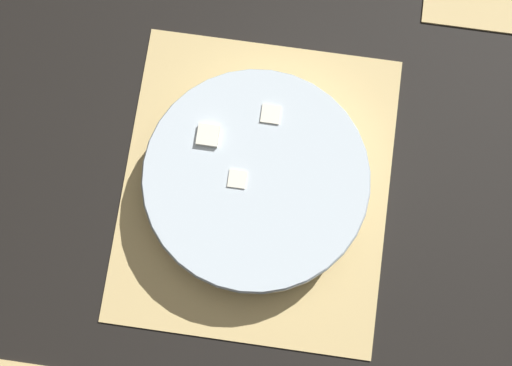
# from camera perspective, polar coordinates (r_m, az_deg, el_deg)

# --- Properties ---
(ground_plane) EXTENTS (6.00, 6.00, 0.00)m
(ground_plane) POSITION_cam_1_polar(r_m,az_deg,el_deg) (0.97, -0.00, -0.37)
(ground_plane) COLOR black
(bamboo_mat_center) EXTENTS (0.41, 0.36, 0.01)m
(bamboo_mat_center) POSITION_cam_1_polar(r_m,az_deg,el_deg) (0.97, -0.00, -0.33)
(bamboo_mat_center) COLOR #D6B775
(bamboo_mat_center) RESTS_ON ground_plane
(fruit_salad_bowl) EXTENTS (0.29, 0.29, 0.07)m
(fruit_salad_bowl) POSITION_cam_1_polar(r_m,az_deg,el_deg) (0.93, -0.07, 0.18)
(fruit_salad_bowl) COLOR silver
(fruit_salad_bowl) RESTS_ON bamboo_mat_center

